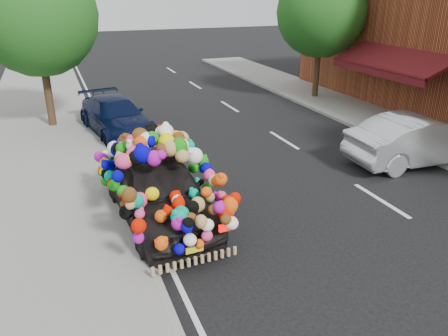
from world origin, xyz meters
The scene contains 10 objects.
ground centered at (0.00, 0.00, 0.00)m, with size 100.00×100.00×0.00m, color black.
sidewalk centered at (-4.30, 0.00, 0.06)m, with size 4.00×60.00×0.12m, color gray.
kerb centered at (-2.35, 0.00, 0.07)m, with size 0.15×60.00×0.13m, color gray.
footpath_far centered at (8.20, 3.00, 0.06)m, with size 3.00×40.00×0.12m, color gray.
lane_markings centered at (3.60, 0.00, 0.01)m, with size 6.00×50.00×0.01m, color silver, non-canonical shape.
tree_near_sidewalk centered at (-3.80, 9.50, 4.02)m, with size 4.20×4.20×6.13m.
tree_far_b centered at (8.00, 10.00, 3.89)m, with size 4.00×4.00×5.90m.
plush_art_car centered at (-1.73, 1.13, 1.11)m, with size 2.39×4.74×2.16m.
navy_sedan centered at (-1.66, 7.91, 0.64)m, with size 1.78×4.38×1.27m, color black.
silver_hatchback centered at (6.30, 1.67, 0.73)m, with size 1.55×4.43×1.46m, color silver.
Camera 1 is at (-3.58, -7.61, 4.88)m, focal length 35.00 mm.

